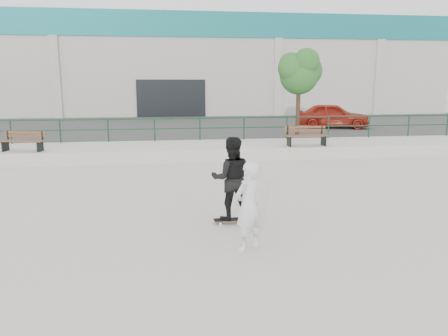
{
  "coord_description": "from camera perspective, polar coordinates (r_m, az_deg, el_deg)",
  "views": [
    {
      "loc": [
        -0.6,
        -8.6,
        3.15
      ],
      "look_at": [
        0.87,
        2.0,
        0.99
      ],
      "focal_mm": 35.0,
      "sensor_mm": 36.0,
      "label": 1
    }
  ],
  "objects": [
    {
      "name": "ground",
      "position": [
        9.18,
        -3.7,
        -8.71
      ],
      "size": [
        120.0,
        120.0,
        0.0
      ],
      "primitive_type": "plane",
      "color": "#B5AFA6",
      "rests_on": "ground"
    },
    {
      "name": "ledge",
      "position": [
        18.34,
        -5.92,
        2.24
      ],
      "size": [
        30.0,
        3.0,
        0.5
      ],
      "primitive_type": "cube",
      "color": "#B9B3A9",
      "rests_on": "ground"
    },
    {
      "name": "parking_strip",
      "position": [
        26.76,
        -6.59,
        5.1
      ],
      "size": [
        60.0,
        14.0,
        0.5
      ],
      "primitive_type": "cube",
      "color": "#383838",
      "rests_on": "ground"
    },
    {
      "name": "railing",
      "position": [
        19.5,
        -6.12,
        5.72
      ],
      "size": [
        28.0,
        0.06,
        1.03
      ],
      "color": "#163E24",
      "rests_on": "ledge"
    },
    {
      "name": "commercial_building",
      "position": [
        40.62,
        -7.24,
        13.32
      ],
      "size": [
        44.2,
        16.33,
        8.0
      ],
      "color": "beige",
      "rests_on": "ground"
    },
    {
      "name": "bench_left",
      "position": [
        18.28,
        -24.77,
        3.2
      ],
      "size": [
        1.71,
        0.81,
        0.76
      ],
      "rotation": [
        0.0,
        0.0,
        -0.21
      ],
      "color": "brown",
      "rests_on": "ledge"
    },
    {
      "name": "bench_right",
      "position": [
        18.3,
        10.67,
        4.14
      ],
      "size": [
        1.77,
        0.53,
        0.81
      ],
      "rotation": [
        0.0,
        0.0,
        0.0
      ],
      "color": "brown",
      "rests_on": "ledge"
    },
    {
      "name": "tree",
      "position": [
        21.72,
        9.86,
        12.42
      ],
      "size": [
        2.33,
        2.07,
        4.13
      ],
      "color": "#472E23",
      "rests_on": "parking_strip"
    },
    {
      "name": "red_car",
      "position": [
        25.57,
        13.97,
        6.67
      ],
      "size": [
        4.37,
        2.78,
        1.39
      ],
      "primitive_type": "imported",
      "rotation": [
        0.0,
        0.0,
        1.27
      ],
      "color": "maroon",
      "rests_on": "parking_strip"
    },
    {
      "name": "skateboard",
      "position": [
        9.87,
        0.95,
        -6.77
      ],
      "size": [
        0.79,
        0.23,
        0.09
      ],
      "rotation": [
        0.0,
        0.0,
        0.03
      ],
      "color": "black",
      "rests_on": "ground"
    },
    {
      "name": "standing_skater",
      "position": [
        9.62,
        0.97,
        -1.39
      ],
      "size": [
        0.95,
        0.77,
        1.85
      ],
      "primitive_type": "imported",
      "rotation": [
        0.0,
        0.0,
        3.06
      ],
      "color": "black",
      "rests_on": "skateboard"
    },
    {
      "name": "seated_skater",
      "position": [
        8.16,
        3.22,
        -4.99
      ],
      "size": [
        0.74,
        0.68,
        1.7
      ],
      "primitive_type": "imported",
      "rotation": [
        0.0,
        0.0,
        3.73
      ],
      "color": "silver",
      "rests_on": "ground"
    }
  ]
}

